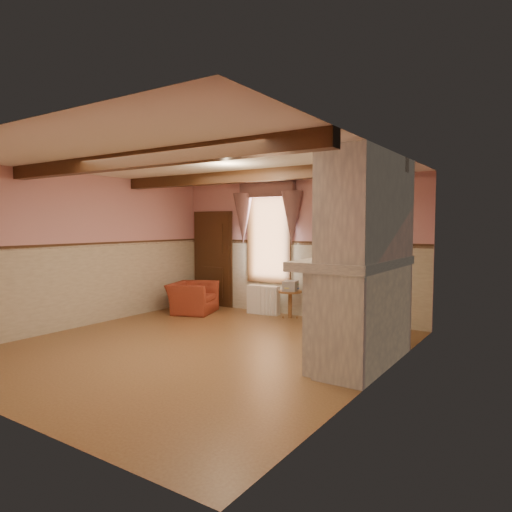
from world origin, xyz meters
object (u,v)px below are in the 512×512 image
Objects in this scene: armchair at (193,298)px; bowl at (352,256)px; oil_lamp at (368,247)px; side_table at (290,304)px; mantel_clock at (368,249)px; radiator at (263,300)px.

bowl reaches higher than armchair.
armchair is at bearing 167.75° from oil_lamp.
side_table is at bearing 143.79° from oil_lamp.
armchair is 1.80× the size of side_table.
bowl is at bearing -90.00° from mantel_clock.
mantel_clock reaches higher than bowl.
side_table is at bearing -89.97° from armchair.
mantel_clock is (2.17, -1.59, 1.25)m from side_table.
mantel_clock reaches higher than side_table.
radiator is at bearing 150.51° from oil_lamp.
bowl is 0.60m from mantel_clock.
radiator is 3.46m from mantel_clock.
oil_lamp is at bearing 90.00° from bowl.
oil_lamp is (0.00, 0.00, 0.04)m from mantel_clock.
armchair is 4.42m from mantel_clock.
radiator is 2.92× the size of mantel_clock.
radiator is (1.35, 0.69, -0.02)m from armchair.
bowl is 0.61m from oil_lamp.
bowl is at bearing -45.32° from side_table.
oil_lamp is at bearing -36.21° from side_table.
mantel_clock is at bearing -121.36° from armchair.
oil_lamp is at bearing 90.00° from mantel_clock.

